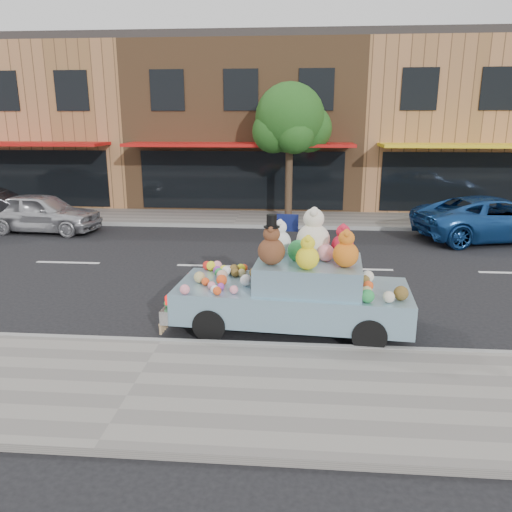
# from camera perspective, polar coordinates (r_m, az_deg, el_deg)

# --- Properties ---
(ground) EXTENTS (120.00, 120.00, 0.00)m
(ground) POSITION_cam_1_polar(r_m,az_deg,el_deg) (13.63, -5.28, -1.14)
(ground) COLOR black
(ground) RESTS_ON ground
(near_sidewalk) EXTENTS (60.00, 3.00, 0.12)m
(near_sidewalk) POSITION_cam_1_polar(r_m,az_deg,el_deg) (7.76, -13.71, -14.34)
(near_sidewalk) COLOR gray
(near_sidewalk) RESTS_ON ground
(far_sidewalk) EXTENTS (60.00, 3.00, 0.12)m
(far_sidewalk) POSITION_cam_1_polar(r_m,az_deg,el_deg) (19.88, -2.10, 4.32)
(far_sidewalk) COLOR gray
(far_sidewalk) RESTS_ON ground
(near_kerb) EXTENTS (60.00, 0.12, 0.13)m
(near_kerb) POSITION_cam_1_polar(r_m,az_deg,el_deg) (9.04, -10.75, -9.71)
(near_kerb) COLOR gray
(near_kerb) RESTS_ON ground
(far_kerb) EXTENTS (60.00, 0.12, 0.13)m
(far_kerb) POSITION_cam_1_polar(r_m,az_deg,el_deg) (18.42, -2.64, 3.44)
(far_kerb) COLOR gray
(far_kerb) RESTS_ON ground
(storefront_left) EXTENTS (10.00, 9.80, 7.30)m
(storefront_left) POSITION_cam_1_polar(r_m,az_deg,el_deg) (27.73, -22.37, 13.78)
(storefront_left) COLOR #AA7247
(storefront_left) RESTS_ON ground
(storefront_mid) EXTENTS (10.00, 9.80, 7.30)m
(storefront_mid) POSITION_cam_1_polar(r_m,az_deg,el_deg) (24.96, -0.67, 14.84)
(storefront_mid) COLOR brown
(storefront_mid) RESTS_ON ground
(storefront_right) EXTENTS (10.00, 9.80, 7.30)m
(storefront_right) POSITION_cam_1_polar(r_m,az_deg,el_deg) (26.01, 22.54, 13.74)
(storefront_right) COLOR #AA7247
(storefront_right) RESTS_ON ground
(street_tree) EXTENTS (3.00, 2.70, 5.22)m
(street_tree) POSITION_cam_1_polar(r_m,az_deg,el_deg) (19.43, 3.96, 14.82)
(street_tree) COLOR #38281C
(street_tree) RESTS_ON ground
(car_silver) EXTENTS (4.19, 1.98, 1.38)m
(car_silver) POSITION_cam_1_polar(r_m,az_deg,el_deg) (19.14, -23.25, 4.58)
(car_silver) COLOR silver
(car_silver) RESTS_ON ground
(car_blue) EXTENTS (5.57, 3.49, 1.43)m
(car_blue) POSITION_cam_1_polar(r_m,az_deg,el_deg) (18.15, 25.59, 3.88)
(car_blue) COLOR #1B4A95
(car_blue) RESTS_ON ground
(art_car) EXTENTS (4.60, 2.08, 2.27)m
(art_car) POSITION_cam_1_polar(r_m,az_deg,el_deg) (9.37, 4.38, -3.67)
(art_car) COLOR black
(art_car) RESTS_ON ground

